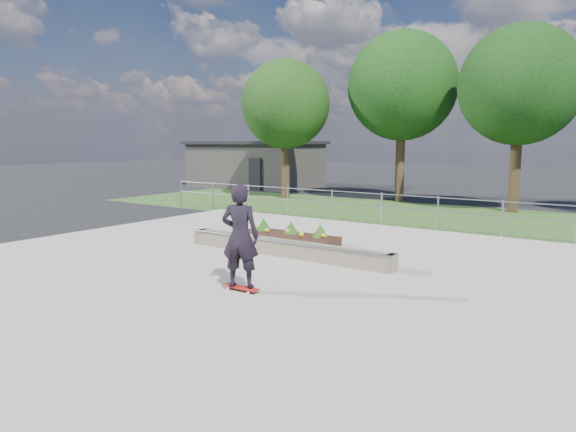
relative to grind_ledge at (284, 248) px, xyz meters
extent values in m
plane|color=black|center=(-0.08, -1.50, -0.26)|extent=(120.00, 120.00, 0.00)
cube|color=#2C4C1E|center=(-0.08, 9.50, -0.25)|extent=(30.00, 8.00, 0.02)
cube|color=gray|center=(-0.08, -1.50, -0.23)|extent=(15.00, 15.00, 0.06)
cylinder|color=gray|center=(-10.08, 6.00, 0.34)|extent=(0.06, 0.06, 1.20)
cylinder|color=gray|center=(-8.08, 6.00, 0.34)|extent=(0.06, 0.06, 1.20)
cylinder|color=#9C9FA5|center=(-6.08, 6.00, 0.34)|extent=(0.06, 0.06, 1.20)
cylinder|color=gray|center=(-4.08, 6.00, 0.34)|extent=(0.06, 0.06, 1.20)
cylinder|color=gray|center=(-2.08, 6.00, 0.34)|extent=(0.06, 0.06, 1.20)
cylinder|color=#92949A|center=(-0.08, 6.00, 0.34)|extent=(0.06, 0.06, 1.20)
cylinder|color=gray|center=(1.92, 6.00, 0.34)|extent=(0.06, 0.06, 1.20)
cylinder|color=gray|center=(3.92, 6.00, 0.34)|extent=(0.06, 0.06, 1.20)
cylinder|color=gray|center=(-0.08, 6.00, 0.89)|extent=(20.00, 0.04, 0.04)
cylinder|color=gray|center=(-0.08, 6.00, 0.44)|extent=(20.00, 0.04, 0.04)
cube|color=#302D2A|center=(-14.08, 16.50, 1.14)|extent=(8.00, 5.00, 2.80)
cube|color=black|center=(-14.08, 16.50, 2.64)|extent=(8.40, 5.40, 0.20)
cube|color=black|center=(-12.08, 13.95, 0.74)|extent=(0.90, 0.10, 2.00)
cylinder|color=#312013|center=(-8.08, 11.50, 1.20)|extent=(0.44, 0.44, 2.93)
sphere|color=#14330E|center=(-8.08, 11.50, 4.61)|extent=(4.55, 4.55, 4.55)
cylinder|color=#382516|center=(-2.58, 13.50, 1.42)|extent=(0.44, 0.44, 3.38)
sphere|color=black|center=(-2.58, 13.50, 5.36)|extent=(5.25, 5.25, 5.25)
cylinder|color=black|center=(2.92, 12.50, 1.31)|extent=(0.44, 0.44, 3.15)
sphere|color=black|center=(2.92, 12.50, 4.99)|extent=(4.90, 4.90, 4.90)
cube|color=#655A4A|center=(0.00, 0.00, 0.00)|extent=(6.00, 0.40, 0.40)
cylinder|color=gray|center=(0.00, -0.20, 0.20)|extent=(6.00, 0.06, 0.06)
cube|color=brown|center=(-2.90, 0.00, 0.00)|extent=(0.15, 0.42, 0.40)
cube|color=brown|center=(2.90, 0.00, 0.00)|extent=(0.15, 0.42, 0.40)
cube|color=black|center=(-0.93, 1.40, -0.08)|extent=(3.00, 1.20, 0.25)
sphere|color=yellow|center=(-2.13, 1.50, 0.13)|extent=(0.14, 0.14, 0.14)
sphere|color=gold|center=(-1.53, 1.30, 0.13)|extent=(0.14, 0.14, 0.14)
sphere|color=gold|center=(-0.93, 1.50, 0.13)|extent=(0.14, 0.14, 0.14)
sphere|color=yellow|center=(-0.33, 1.30, 0.13)|extent=(0.14, 0.14, 0.14)
sphere|color=gold|center=(0.27, 1.50, 0.13)|extent=(0.14, 0.14, 0.14)
cone|color=#184C15|center=(-1.93, 1.65, 0.23)|extent=(0.44, 0.44, 0.36)
cone|color=#1D4E16|center=(-0.93, 1.65, 0.23)|extent=(0.44, 0.44, 0.36)
cone|color=#1E4914|center=(0.07, 1.65, 0.23)|extent=(0.44, 0.44, 0.36)
cylinder|color=white|center=(0.85, -3.12, -0.18)|extent=(0.05, 0.03, 0.05)
cylinder|color=white|center=(0.85, -2.94, -0.18)|extent=(0.05, 0.03, 0.05)
cylinder|color=white|center=(1.37, -3.12, -0.18)|extent=(0.05, 0.03, 0.05)
cylinder|color=silver|center=(1.37, -2.94, -0.18)|extent=(0.05, 0.03, 0.05)
cylinder|color=gray|center=(0.85, -3.03, -0.15)|extent=(0.02, 0.18, 0.02)
cylinder|color=#949499|center=(1.37, -3.03, -0.15)|extent=(0.02, 0.18, 0.02)
cube|color=#A91B14|center=(1.11, -3.03, -0.13)|extent=(0.80, 0.21, 0.02)
imported|color=black|center=(1.11, -3.03, 0.89)|extent=(0.86, 0.72, 2.02)
camera|label=1|loc=(7.42, -10.45, 2.68)|focal=32.00mm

